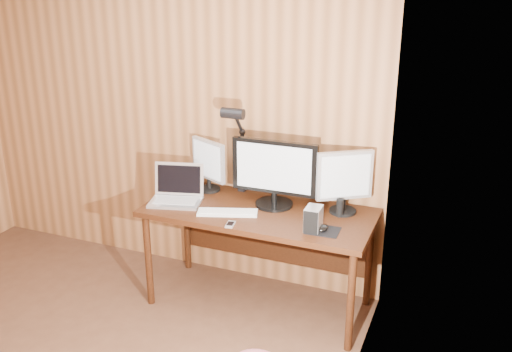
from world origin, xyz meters
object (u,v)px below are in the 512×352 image
Objects in this scene: monitor_right at (344,180)px; desk_lamp at (237,137)px; monitor_center at (274,172)px; speaker at (340,208)px; laptop at (177,192)px; mouse at (323,228)px; keyboard at (227,212)px; phone at (230,224)px; desk at (262,222)px; monitor_left at (209,164)px; hard_drive at (313,219)px.

monitor_right is 0.62× the size of desk_lamp.
monitor_center is 4.97× the size of speaker.
mouse is (1.12, -0.11, -0.04)m from laptop.
monitor_right is 1.03× the size of keyboard.
monitor_right is at bearing 27.71° from phone.
desk_lamp is (-0.76, 0.38, 0.42)m from mouse.
desk is 4.07× the size of monitor_left.
desk_lamp is at bearing 161.84° from monitor_center.
keyboard is at bearing -130.23° from desk.
desk_lamp reaches higher than monitor_right.
mouse is (0.44, -0.28, -0.23)m from monitor_center.
desk is at bearing -146.82° from monitor_center.
monitor_center is at bearing -0.56° from laptop.
monitor_right is 3.56× the size of speaker.
desk is 10.25× the size of hard_drive.
phone is at bearing -26.28° from monitor_left.
laptop is (-1.17, -0.23, -0.17)m from monitor_right.
monitor_right is 0.83m from keyboard.
keyboard is 4.02× the size of mouse.
laptop is 0.59m from desk_lamp.
monitor_left reaches higher than hard_drive.
hard_drive reaches higher than mouse.
monitor_right is (1.04, -0.03, 0.03)m from monitor_left.
mouse is 0.27m from speaker.
laptop is at bearing 172.19° from hard_drive.
monitor_left is at bearing 118.84° from phone.
monitor_center reaches higher than phone.
desk_lamp is (0.36, 0.27, 0.38)m from laptop.
desk_lamp reaches higher than mouse.
monitor_center reaches higher than desk.
laptop is at bearing 150.16° from keyboard.
monitor_center is 0.43m from keyboard.
monitor_center is at bearing 153.35° from monitor_right.
desk is at bearing 157.27° from monitor_right.
desk is at bearing -3.23° from laptop.
monitor_left is at bearing 156.15° from hard_drive.
desk is 0.65m from laptop.
mouse is at bearing -24.45° from desk.
hard_drive is 1.44× the size of phone.
desk_lamp reaches higher than monitor_left.
monitor_right reaches higher than laptop.
monitor_right is 0.19m from speaker.
mouse is 0.09m from hard_drive.
monitor_center reaches higher than laptop.
desk is 0.38m from monitor_center.
monitor_center is at bearing 15.77° from monitor_left.
hard_drive is at bearing -24.78° from desk_lamp.
monitor_center is 1.56× the size of monitor_left.
monitor_right is at bearing 23.50° from monitor_left.
monitor_left is at bearing -174.52° from desk_lamp.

